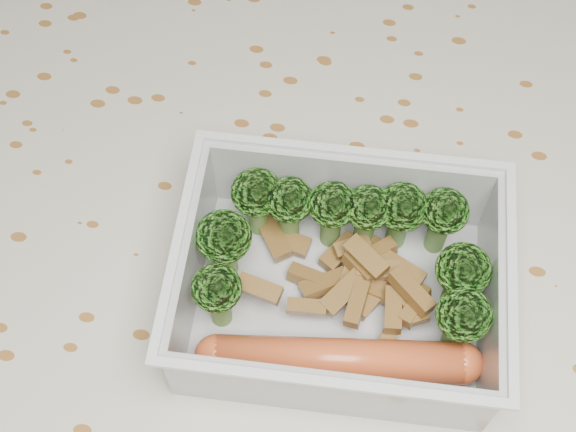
# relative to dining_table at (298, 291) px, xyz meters

# --- Properties ---
(dining_table) EXTENTS (1.40, 0.90, 0.75)m
(dining_table) POSITION_rel_dining_table_xyz_m (0.00, 0.00, 0.00)
(dining_table) COLOR brown
(dining_table) RESTS_ON ground
(tablecloth) EXTENTS (1.46, 0.96, 0.19)m
(tablecloth) POSITION_rel_dining_table_xyz_m (0.00, 0.00, 0.05)
(tablecloth) COLOR beige
(tablecloth) RESTS_ON dining_table
(lunch_container) EXTENTS (0.18, 0.14, 0.06)m
(lunch_container) POSITION_rel_dining_table_xyz_m (0.03, -0.04, 0.11)
(lunch_container) COLOR silver
(lunch_container) RESTS_ON tablecloth
(broccoli_florets) EXTENTS (0.16, 0.09, 0.05)m
(broccoli_florets) POSITION_rel_dining_table_xyz_m (0.03, -0.02, 0.13)
(broccoli_florets) COLOR #608C3F
(broccoli_florets) RESTS_ON lunch_container
(meat_pile) EXTENTS (0.11, 0.07, 0.03)m
(meat_pile) POSITION_rel_dining_table_xyz_m (0.04, -0.03, 0.11)
(meat_pile) COLOR brown
(meat_pile) RESTS_ON lunch_container
(sausage) EXTENTS (0.15, 0.04, 0.02)m
(sausage) POSITION_rel_dining_table_xyz_m (0.03, -0.08, 0.11)
(sausage) COLOR #D05427
(sausage) RESTS_ON lunch_container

